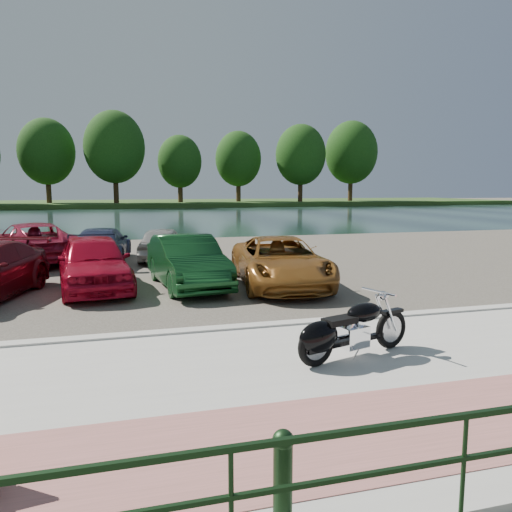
% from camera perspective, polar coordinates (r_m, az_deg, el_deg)
% --- Properties ---
extents(ground, '(200.00, 200.00, 0.00)m').
position_cam_1_polar(ground, '(8.30, 4.86, -12.24)').
color(ground, '#595447').
rests_on(ground, ground).
extents(promenade, '(60.00, 6.00, 0.10)m').
position_cam_1_polar(promenade, '(7.41, 7.62, -14.40)').
color(promenade, '#B5B3AB').
rests_on(promenade, ground).
extents(pink_path, '(60.00, 2.00, 0.01)m').
position_cam_1_polar(pink_path, '(6.17, 13.36, -18.82)').
color(pink_path, '#945953').
rests_on(pink_path, promenade).
extents(kerb, '(60.00, 0.30, 0.14)m').
position_cam_1_polar(kerb, '(10.08, 0.91, -8.12)').
color(kerb, '#B5B3AB').
rests_on(kerb, ground).
extents(parking_lot, '(60.00, 18.00, 0.04)m').
position_cam_1_polar(parking_lot, '(18.72, -6.83, -0.84)').
color(parking_lot, '#403C34').
rests_on(parking_lot, ground).
extents(river, '(120.00, 40.00, 0.00)m').
position_cam_1_polar(river, '(47.47, -12.07, 4.31)').
color(river, '#1A2F2D').
rests_on(river, ground).
extents(far_bank, '(120.00, 24.00, 0.60)m').
position_cam_1_polar(far_bank, '(79.39, -13.45, 5.87)').
color(far_bank, '#264318').
rests_on(far_bank, ground).
extents(railing, '(24.04, 0.05, 0.90)m').
position_cam_1_polar(railing, '(4.75, 22.81, -18.57)').
color(railing, black).
rests_on(railing, promenade).
extents(bollards, '(10.68, 0.18, 0.81)m').
position_cam_1_polar(bollards, '(4.41, 0.84, -23.78)').
color(bollards, black).
rests_on(bollards, promenade).
extents(far_trees, '(70.25, 10.68, 12.52)m').
position_cam_1_polar(far_trees, '(73.58, -10.00, 11.43)').
color(far_trees, '#372414').
rests_on(far_trees, far_bank).
extents(motorcycle, '(2.27, 1.01, 1.05)m').
position_cam_1_polar(motorcycle, '(8.19, 10.18, -8.48)').
color(motorcycle, black).
rests_on(motorcycle, promenade).
extents(car_4, '(2.32, 4.66, 1.53)m').
position_cam_1_polar(car_4, '(14.35, -18.05, -0.69)').
color(car_4, '#AA0B24').
rests_on(car_4, parking_lot).
extents(car_5, '(2.00, 4.56, 1.46)m').
position_cam_1_polar(car_5, '(14.15, -7.88, -0.63)').
color(car_5, '#113E1A').
rests_on(car_5, parking_lot).
extents(car_6, '(2.84, 5.25, 1.40)m').
position_cam_1_polar(car_6, '(14.18, 2.79, -0.67)').
color(car_6, '#905921').
rests_on(car_6, parking_lot).
extents(car_10, '(4.14, 5.94, 1.51)m').
position_cam_1_polar(car_10, '(20.31, -24.18, 1.40)').
color(car_10, maroon).
rests_on(car_10, parking_lot).
extents(car_11, '(2.33, 4.67, 1.30)m').
position_cam_1_polar(car_11, '(19.67, -17.18, 1.25)').
color(car_11, '#293251').
rests_on(car_11, parking_lot).
extents(car_12, '(2.31, 4.07, 1.30)m').
position_cam_1_polar(car_12, '(19.60, -10.66, 1.45)').
color(car_12, '#9F9E9B').
rests_on(car_12, parking_lot).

